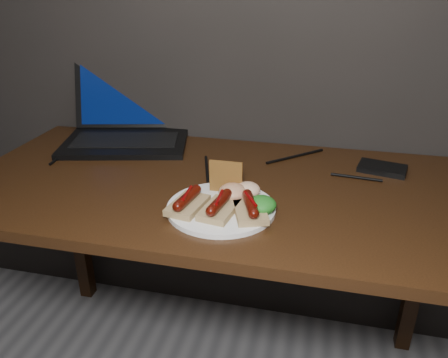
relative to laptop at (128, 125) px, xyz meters
name	(u,v)px	position (x,y,z in m)	size (l,w,h in m)	color
desk	(213,211)	(0.37, -0.27, -0.14)	(1.40, 0.70, 0.75)	#361E0D
laptop	(128,125)	(0.00, 0.00, 0.00)	(0.47, 0.44, 0.25)	black
hard_drive	(382,168)	(0.83, -0.09, -0.04)	(0.13, 0.08, 0.02)	black
desk_cables	(220,162)	(0.36, -0.14, -0.05)	(0.98, 0.32, 0.01)	black
plate	(221,208)	(0.43, -0.42, -0.05)	(0.26, 0.26, 0.01)	white
bread_sausage_left	(187,202)	(0.35, -0.45, -0.02)	(0.09, 0.13, 0.04)	tan
bread_sausage_center	(219,206)	(0.43, -0.45, -0.02)	(0.09, 0.13, 0.04)	tan
bread_sausage_right	(250,208)	(0.51, -0.45, -0.02)	(0.10, 0.13, 0.04)	tan
crispbread	(226,177)	(0.42, -0.34, 0.00)	(0.09, 0.01, 0.09)	olive
salad_greens	(262,205)	(0.53, -0.43, -0.02)	(0.07, 0.07, 0.04)	#105417
salsa_mound	(233,192)	(0.45, -0.38, -0.02)	(0.07, 0.07, 0.04)	#9E210F
coleslaw_mound	(248,190)	(0.48, -0.35, -0.02)	(0.06, 0.06, 0.04)	silver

